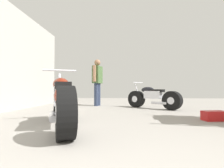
{
  "coord_description": "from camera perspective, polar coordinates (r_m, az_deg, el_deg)",
  "views": [
    {
      "loc": [
        0.16,
        -0.63,
        0.61
      ],
      "look_at": [
        -0.1,
        3.36,
        0.72
      ],
      "focal_mm": 28.1,
      "sensor_mm": 36.0,
      "label": 1
    }
  ],
  "objects": [
    {
      "name": "red_toolbox",
      "position": [
        3.95,
        30.31,
        -8.92
      ],
      "size": [
        0.46,
        0.3,
        0.18
      ],
      "primitive_type": "cube",
      "rotation": [
        0.0,
        0.0,
        0.17
      ],
      "color": "#B21919",
      "rests_on": "ground_plane"
    },
    {
      "name": "ground_plane",
      "position": [
        3.97,
        1.44,
        -10.44
      ],
      "size": [
        15.81,
        15.81,
        0.0
      ],
      "primitive_type": "plane",
      "color": "gray"
    },
    {
      "name": "mechanic_in_blue",
      "position": [
        6.46,
        -4.79,
        1.49
      ],
      "size": [
        0.34,
        0.69,
        1.7
      ],
      "color": "#2D3851",
      "rests_on": "ground_plane"
    },
    {
      "name": "motorcycle_black_naked",
      "position": [
        5.64,
        13.46,
        -4.34
      ],
      "size": [
        1.54,
        1.29,
        0.84
      ],
      "color": "black",
      "rests_on": "ground_plane"
    },
    {
      "name": "motorcycle_maroon_cruiser",
      "position": [
        2.87,
        -16.08,
        -5.43
      ],
      "size": [
        1.07,
        2.03,
        0.99
      ],
      "color": "black",
      "rests_on": "ground_plane"
    }
  ]
}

